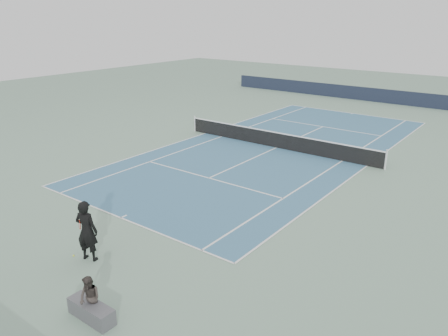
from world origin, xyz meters
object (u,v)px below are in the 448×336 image
Objects in this scene: tennis_player at (87,231)px; spectator_bench at (91,304)px; tennis_ball at (74,256)px; tennis_net at (277,140)px.

spectator_bench is at bearing -35.68° from tennis_player.
tennis_player is 3.14m from spectator_bench.
tennis_ball is at bearing 152.90° from spectator_bench.
tennis_ball is at bearing -86.15° from tennis_net.
tennis_net is at bearing 103.99° from spectator_bench.
tennis_ball is (-0.56, -0.23, -1.00)m from tennis_player.
tennis_net is 207.78× the size of tennis_ball.
spectator_bench reaches higher than tennis_net.
tennis_ball is 3.47m from spectator_bench.
tennis_player is (1.55, -14.48, 0.53)m from tennis_net.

